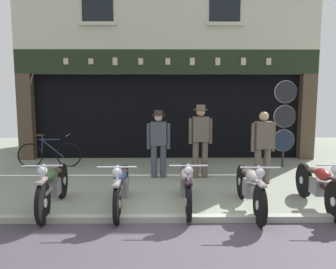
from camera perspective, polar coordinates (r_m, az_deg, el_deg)
name	(u,v)px	position (r m, az deg, el deg)	size (l,w,h in m)	color
ground	(170,256)	(4.58, 0.39, -19.97)	(21.01, 22.00, 0.18)	gray
shop_facade	(167,102)	(12.07, -0.21, 5.61)	(9.31, 4.42, 6.32)	black
motorcycle_left	(53,186)	(6.24, -18.96, -8.22)	(0.62, 2.00, 0.93)	black
motorcycle_center_left	(121,186)	(6.03, -7.94, -8.61)	(0.62, 2.02, 0.91)	black
motorcycle_center	(186,184)	(6.06, 3.09, -8.44)	(0.62, 2.03, 0.92)	black
motorcycle_center_right	(250,187)	(6.06, 13.80, -8.59)	(0.62, 2.03, 0.91)	black
motorcycle_right	(319,185)	(6.56, 24.25, -7.77)	(0.62, 1.96, 0.93)	black
salesman_left	(159,141)	(8.03, -1.62, -1.07)	(0.56, 0.34, 1.62)	#3D424C
shopkeeper_center	(200,137)	(8.03, 5.53, -0.48)	(0.56, 0.35, 1.76)	brown
salesman_right	(263,144)	(7.78, 15.84, -1.60)	(0.56, 0.27, 1.63)	brown
tyre_sign_pole	(285,117)	(9.62, 19.21, 2.77)	(0.61, 0.07, 2.37)	#232328
advert_board_near	(120,109)	(10.56, -8.12, 4.27)	(0.84, 0.03, 0.97)	beige
leaning_bicycle	(49,154)	(9.82, -19.54, -3.10)	(1.72, 0.50, 0.93)	black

